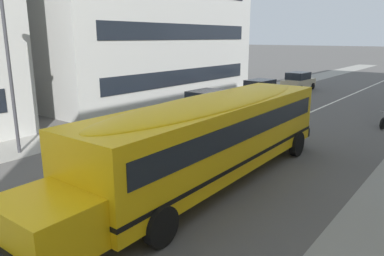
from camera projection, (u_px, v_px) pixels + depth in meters
name	position (u px, v px, depth m)	size (l,w,h in m)	color
ground_plane	(184.00, 167.00, 13.82)	(400.00, 400.00, 0.00)	#54514F
sidewalk_far	(71.00, 135.00, 18.17)	(120.00, 3.00, 0.01)	gray
lane_centreline	(184.00, 167.00, 13.82)	(110.00, 0.16, 0.01)	silver
school_bus	(211.00, 133.00, 11.97)	(12.95, 3.07, 2.89)	yellow
parked_car_maroon_end_of_row	(260.00, 90.00, 27.73)	(3.99, 2.05, 1.64)	maroon
parked_car_beige_by_lamppost	(298.00, 81.00, 33.52)	(3.96, 2.00, 1.64)	#C1B28E
parked_car_dark_blue_by_hydrant	(207.00, 103.00, 22.19)	(3.91, 1.90, 1.64)	navy
street_lamp	(7.00, 49.00, 14.44)	(0.44, 0.44, 6.80)	#38383D
apartment_block_far_centre	(126.00, 13.00, 29.51)	(18.64, 12.37, 13.30)	#B7B7B2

